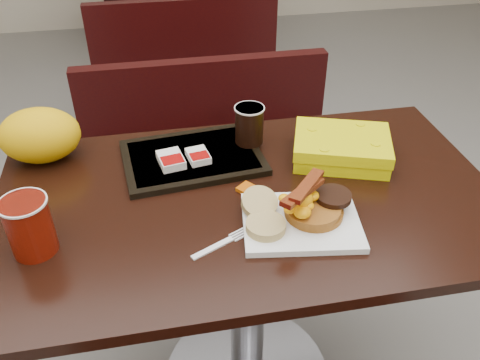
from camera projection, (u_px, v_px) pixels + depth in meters
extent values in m
cube|color=white|center=(301.00, 222.00, 1.12)|extent=(0.28, 0.23, 0.02)
cylinder|color=brown|center=(314.00, 209.00, 1.13)|extent=(0.14, 0.14, 0.03)
cylinder|color=black|center=(333.00, 196.00, 1.13)|extent=(0.08, 0.08, 0.01)
ellipsoid|color=#FFA905|center=(302.00, 201.00, 1.09)|extent=(0.09, 0.07, 0.04)
cylinder|color=tan|center=(266.00, 226.00, 1.09)|extent=(0.10, 0.10, 0.02)
cylinder|color=tan|center=(259.00, 203.00, 1.13)|extent=(0.10, 0.10, 0.05)
cylinder|color=#9B1505|center=(30.00, 227.00, 1.03)|extent=(0.11, 0.11, 0.13)
cube|color=white|center=(334.00, 209.00, 1.17)|extent=(0.04, 0.16, 0.00)
cube|color=#B54C07|center=(245.00, 188.00, 1.23)|extent=(0.05, 0.05, 0.01)
cube|color=#8C0504|center=(214.00, 178.00, 1.26)|extent=(0.04, 0.04, 0.01)
cube|color=black|center=(193.00, 157.00, 1.33)|extent=(0.38, 0.29, 0.02)
cube|color=silver|center=(171.00, 160.00, 1.29)|extent=(0.07, 0.09, 0.02)
cube|color=silver|center=(198.00, 156.00, 1.30)|extent=(0.06, 0.08, 0.02)
cylinder|color=black|center=(249.00, 125.00, 1.35)|extent=(0.08, 0.08, 0.10)
cube|color=#D4CC03|center=(341.00, 148.00, 1.32)|extent=(0.29, 0.25, 0.07)
ellipsoid|color=yellow|center=(40.00, 135.00, 1.30)|extent=(0.25, 0.22, 0.14)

